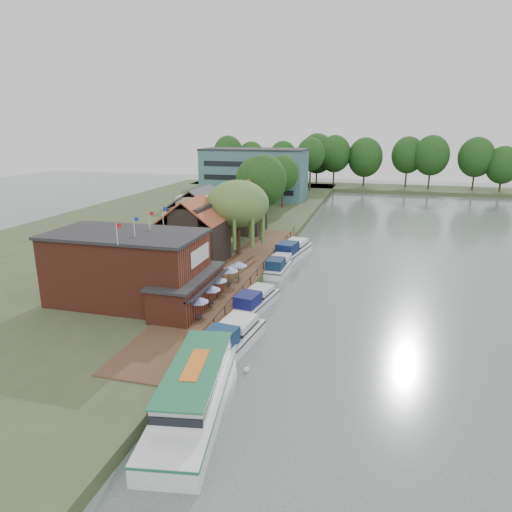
% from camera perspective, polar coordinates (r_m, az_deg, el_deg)
% --- Properties ---
extents(ground, '(260.00, 260.00, 0.00)m').
position_cam_1_polar(ground, '(44.86, 3.45, -8.30)').
color(ground, '#495552').
rests_on(ground, ground).
extents(land_bank, '(50.00, 140.00, 1.00)m').
position_cam_1_polar(land_bank, '(86.09, -11.54, 3.57)').
color(land_bank, '#384728').
rests_on(land_bank, ground).
extents(quay_deck, '(6.00, 50.00, 0.10)m').
position_cam_1_polar(quay_deck, '(55.41, -2.54, -2.34)').
color(quay_deck, '#47301E').
rests_on(quay_deck, land_bank).
extents(quay_rail, '(0.20, 49.00, 1.00)m').
position_cam_1_polar(quay_rail, '(55.01, 0.30, -1.97)').
color(quay_rail, black).
rests_on(quay_rail, land_bank).
extents(pub, '(20.00, 11.00, 7.30)m').
position_cam_1_polar(pub, '(46.96, -13.68, -1.55)').
color(pub, maroon).
rests_on(pub, land_bank).
extents(hotel_block, '(25.40, 12.40, 12.30)m').
position_cam_1_polar(hotel_block, '(114.72, -0.19, 10.26)').
color(hotel_block, '#38666B').
rests_on(hotel_block, land_bank).
extents(cottage_a, '(8.60, 7.60, 8.50)m').
position_cam_1_polar(cottage_a, '(60.28, -7.80, 3.17)').
color(cottage_a, black).
rests_on(cottage_a, land_bank).
extents(cottage_b, '(9.60, 8.60, 8.50)m').
position_cam_1_polar(cottage_b, '(70.46, -6.93, 5.03)').
color(cottage_b, beige).
rests_on(cottage_b, land_bank).
extents(cottage_c, '(7.60, 7.60, 8.50)m').
position_cam_1_polar(cottage_c, '(77.51, -1.68, 6.13)').
color(cottage_c, black).
rests_on(cottage_c, land_bank).
extents(willow, '(8.60, 8.60, 10.43)m').
position_cam_1_polar(willow, '(63.16, -2.30, 4.77)').
color(willow, '#476B2D').
rests_on(willow, land_bank).
extents(umbrella_0, '(1.99, 1.99, 2.38)m').
position_cam_1_polar(umbrella_0, '(42.40, -7.21, -6.52)').
color(umbrella_0, navy).
rests_on(umbrella_0, quay_deck).
extents(umbrella_1, '(2.10, 2.10, 2.38)m').
position_cam_1_polar(umbrella_1, '(45.25, -5.72, -5.00)').
color(umbrella_1, navy).
rests_on(umbrella_1, quay_deck).
extents(umbrella_2, '(2.27, 2.27, 2.38)m').
position_cam_1_polar(umbrella_2, '(47.77, -4.94, -3.84)').
color(umbrella_2, navy).
rests_on(umbrella_2, quay_deck).
extents(umbrella_3, '(2.18, 2.18, 2.38)m').
position_cam_1_polar(umbrella_3, '(50.84, -3.42, -2.58)').
color(umbrella_3, navy).
rests_on(umbrella_3, quay_deck).
extents(umbrella_4, '(2.04, 2.04, 2.38)m').
position_cam_1_polar(umbrella_4, '(52.63, -2.21, -1.91)').
color(umbrella_4, '#1C3E9B').
rests_on(umbrella_4, quay_deck).
extents(cruiser_0, '(4.62, 10.84, 2.57)m').
position_cam_1_polar(cruiser_0, '(39.18, -3.28, -9.96)').
color(cruiser_0, silver).
rests_on(cruiser_0, ground).
extents(cruiser_1, '(4.33, 9.62, 2.23)m').
position_cam_1_polar(cruiser_1, '(47.61, -0.17, -5.35)').
color(cruiser_1, silver).
rests_on(cruiser_1, ground).
extents(cruiser_2, '(3.26, 9.39, 2.23)m').
position_cam_1_polar(cruiser_2, '(59.63, 2.85, -0.95)').
color(cruiser_2, silver).
rests_on(cruiser_2, ground).
extents(cruiser_3, '(5.25, 11.26, 2.66)m').
position_cam_1_polar(cruiser_3, '(66.30, 4.56, 0.94)').
color(cruiser_3, white).
rests_on(cruiser_3, ground).
extents(tour_boat, '(6.31, 14.85, 3.14)m').
position_cam_1_polar(tour_boat, '(31.65, -7.81, -16.29)').
color(tour_boat, silver).
rests_on(tour_boat, ground).
extents(swan, '(0.44, 0.44, 0.44)m').
position_cam_1_polar(swan, '(36.45, -1.20, -13.95)').
color(swan, white).
rests_on(swan, ground).
extents(bank_tree_0, '(8.24, 8.24, 12.60)m').
position_cam_1_polar(bank_tree_0, '(84.43, 1.01, 8.34)').
color(bank_tree_0, '#143811').
rests_on(bank_tree_0, land_bank).
extents(bank_tree_1, '(8.09, 8.09, 11.41)m').
position_cam_1_polar(bank_tree_1, '(95.51, -0.09, 8.86)').
color(bank_tree_1, '#143811').
rests_on(bank_tree_1, land_bank).
extents(bank_tree_2, '(6.96, 6.96, 11.53)m').
position_cam_1_polar(bank_tree_2, '(101.80, 3.33, 9.30)').
color(bank_tree_2, '#143811').
rests_on(bank_tree_2, land_bank).
extents(bank_tree_3, '(6.64, 6.64, 11.94)m').
position_cam_1_polar(bank_tree_3, '(120.47, 4.91, 10.38)').
color(bank_tree_3, '#143811').
rests_on(bank_tree_3, land_bank).
extents(bank_tree_4, '(7.84, 7.84, 14.55)m').
position_cam_1_polar(bank_tree_4, '(129.37, 6.81, 11.28)').
color(bank_tree_4, '#143811').
rests_on(bank_tree_4, land_bank).
extents(bank_tree_5, '(6.01, 6.01, 11.93)m').
position_cam_1_polar(bank_tree_5, '(136.48, 6.32, 10.98)').
color(bank_tree_5, '#143811').
rests_on(bank_tree_5, land_bank).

